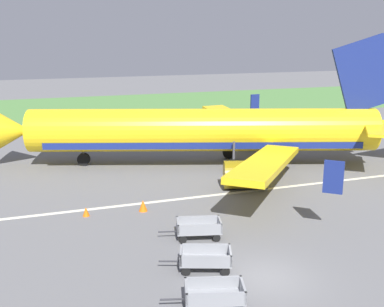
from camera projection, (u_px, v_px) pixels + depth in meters
The scene contains 9 objects.
ground_plane at pixel (266, 278), 22.03m from camera, with size 220.00×220.00×0.00m, color slate.
grass_strip at pixel (102, 107), 73.37m from camera, with size 220.00×28.00×0.06m, color #518442.
apron_stripe at pixel (189, 198), 32.80m from camera, with size 120.00×0.36×0.01m, color silver.
airplane at pixel (215, 131), 40.46m from camera, with size 36.83×29.92×11.34m.
baggage_cart_nearest at pixel (214, 295), 19.51m from camera, with size 3.62×2.01×1.07m.
baggage_cart_second_in_row at pixel (205, 258), 22.66m from camera, with size 3.60×2.14×1.07m.
baggage_cart_third_in_row at pixel (199, 228), 26.24m from camera, with size 3.62×1.95×1.07m.
traffic_cone_near_plane at pixel (143, 206), 30.32m from camera, with size 0.57×0.57×0.74m, color orange.
traffic_cone_mid_apron at pixel (86, 212), 29.49m from camera, with size 0.44×0.44×0.58m, color orange.
Camera 1 is at (-9.68, -17.71, 11.20)m, focal length 43.46 mm.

